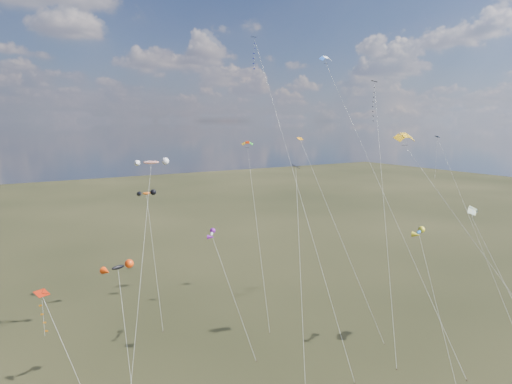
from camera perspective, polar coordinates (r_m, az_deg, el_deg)
diamond_black_high at (r=74.67m, az=14.60°, el=9.56°), size 16.58×21.50×34.27m
diamond_navy_tall at (r=66.97m, az=0.60°, el=14.48°), size 3.49×26.34×40.08m
diamond_black_mid at (r=50.11m, az=5.31°, el=-4.04°), size 8.11×13.11×22.89m
diamond_red_low at (r=47.00m, az=-24.83°, el=-14.09°), size 4.38×6.49×12.69m
diamond_navy_right at (r=77.63m, az=21.92°, el=3.28°), size 1.68×15.37×25.57m
diamond_orange_center at (r=64.60m, az=8.55°, el=-0.76°), size 1.78×16.99×25.52m
parafoil_yellow at (r=59.54m, az=18.20°, el=6.66°), size 8.29×19.94×26.86m
parafoil_blue_white at (r=73.71m, az=8.88°, el=16.01°), size 4.70×29.87×38.15m
parafoil_striped at (r=62.46m, az=25.50°, el=-1.86°), size 5.76×15.36×17.91m
parafoil_tricolor at (r=69.75m, az=-1.04°, el=5.97°), size 5.10×13.57×25.10m
novelty_black_orange at (r=51.15m, az=-16.87°, el=-9.03°), size 3.27×8.53×13.03m
novelty_orange_black at (r=69.34m, az=-13.52°, el=-0.23°), size 2.81×10.65×17.84m
novelty_white_purple at (r=57.47m, az=-5.53°, el=-5.29°), size 2.86×9.28×14.35m
novelty_redwhite_stripe at (r=61.17m, az=-12.98°, el=3.56°), size 9.84×15.17×23.07m
novelty_blue_yellow at (r=59.97m, az=19.71°, el=-4.80°), size 6.49×11.05×14.80m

